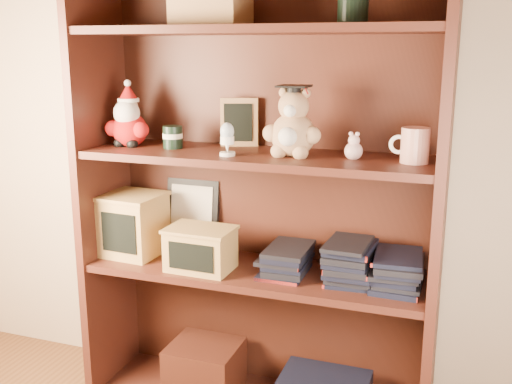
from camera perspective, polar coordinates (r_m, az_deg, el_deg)
bookcase at (r=2.03m, az=0.41°, el=-0.81°), size 1.20×0.35×1.60m
shelf_lower at (r=2.06m, az=0.00°, el=-7.66°), size 1.14×0.33×0.02m
shelf_upper at (r=1.95m, az=0.00°, el=3.36°), size 1.14×0.33×0.02m
santa_plush at (r=2.13m, az=-12.05°, el=6.60°), size 0.17×0.12×0.24m
teachers_tin at (r=2.06m, az=-7.93°, el=5.23°), size 0.07×0.07×0.08m
chalkboard_plaque at (r=2.08m, az=-1.61°, el=6.58°), size 0.13×0.09×0.17m
egg_cup at (r=1.89m, az=-2.76°, el=5.16°), size 0.05×0.05×0.11m
grad_teddy_bear at (r=1.89m, az=3.52°, el=6.04°), size 0.19×0.16×0.23m
pink_figurine at (r=1.86m, az=9.28°, el=4.11°), size 0.06×0.06×0.09m
teacher_mug at (r=1.84m, az=14.83°, el=4.32°), size 0.12×0.08×0.11m
certificate_frame at (r=2.25m, az=-6.09°, el=-2.09°), size 0.21×0.05×0.26m
treats_box at (r=2.21m, az=-11.60°, el=-3.00°), size 0.22×0.22×0.22m
pencils_box at (r=2.04m, az=-5.31°, el=-5.37°), size 0.23×0.17×0.15m
book_stack_left at (r=2.01m, az=2.79°, el=-6.40°), size 0.14×0.20×0.10m
book_stack_mid at (r=1.96m, az=8.99°, el=-6.62°), size 0.14×0.20×0.13m
book_stack_right at (r=1.94m, az=13.25°, el=-7.25°), size 0.14×0.20×0.11m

